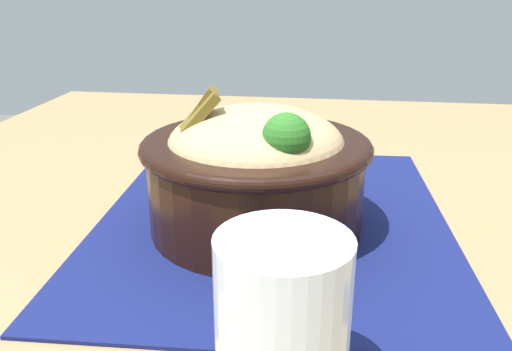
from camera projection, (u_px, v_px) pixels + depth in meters
table at (244, 278)px, 0.54m from camera, size 1.09×0.88×0.72m
placemat at (273, 218)px, 0.51m from camera, size 0.41×0.34×0.00m
bowl at (256, 168)px, 0.47m from camera, size 0.21×0.21×0.13m
fork at (259, 176)px, 0.61m from camera, size 0.04×0.13×0.00m
drinking_glass at (282, 334)px, 0.28m from camera, size 0.07×0.07×0.10m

